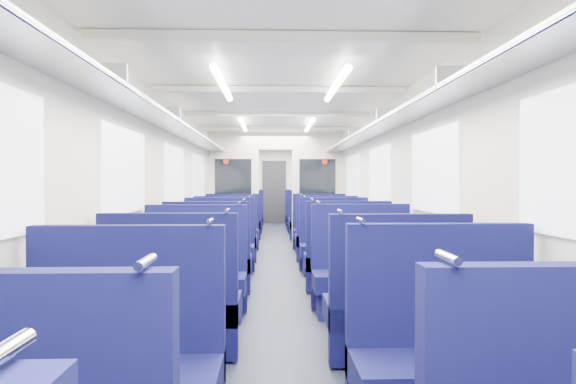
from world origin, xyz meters
TOP-DOWN VIEW (x-y plane):
  - floor at (0.00, 0.00)m, footprint 2.80×18.00m
  - ceiling at (0.00, 0.00)m, footprint 2.80×18.00m
  - wall_left at (-1.40, 0.00)m, footprint 0.02×18.00m
  - dado_left at (-1.39, 0.00)m, footprint 0.03×17.90m
  - wall_right at (1.40, 0.00)m, footprint 0.02×18.00m
  - dado_right at (1.39, 0.00)m, footprint 0.03×17.90m
  - wall_far at (0.00, 9.00)m, footprint 2.80×0.02m
  - luggage_rack_left at (-1.21, 0.00)m, footprint 0.36×17.40m
  - luggage_rack_right at (1.21, 0.00)m, footprint 0.36×17.40m
  - windows at (0.00, -0.46)m, footprint 2.78×15.60m
  - ceiling_fittings at (0.00, -0.26)m, footprint 2.70×16.06m
  - end_door at (0.00, 8.94)m, footprint 0.75×0.06m
  - bulkhead at (-0.00, 3.20)m, footprint 2.80×0.10m
  - seat_6 at (-0.83, -4.94)m, footprint 1.01×0.56m
  - seat_7 at (0.83, -4.88)m, footprint 1.01×0.56m
  - seat_8 at (-0.83, -3.62)m, footprint 1.01×0.56m
  - seat_9 at (0.83, -3.77)m, footprint 1.01×0.56m
  - seat_10 at (-0.83, -2.51)m, footprint 1.01×0.56m
  - seat_11 at (0.83, -2.41)m, footprint 1.01×0.56m
  - seat_12 at (-0.83, -1.42)m, footprint 1.01×0.56m
  - seat_13 at (0.83, -1.33)m, footprint 1.01×0.56m
  - seat_14 at (-0.83, -0.21)m, footprint 1.01×0.56m
  - seat_15 at (0.83, -0.14)m, footprint 1.01×0.56m
  - seat_16 at (-0.83, 0.90)m, footprint 1.01×0.56m
  - seat_17 at (0.83, 0.98)m, footprint 1.01×0.56m
  - seat_18 at (-0.83, 2.18)m, footprint 1.01×0.56m
  - seat_19 at (0.83, 2.18)m, footprint 1.01×0.56m
  - seat_20 at (-0.83, 4.21)m, footprint 1.01×0.56m
  - seat_21 at (0.83, 4.10)m, footprint 1.01×0.56m
  - seat_22 at (-0.83, 5.19)m, footprint 1.01×0.56m
  - seat_23 at (0.83, 5.38)m, footprint 1.01×0.56m
  - seat_24 at (-0.83, 6.51)m, footprint 1.01×0.56m
  - seat_25 at (0.83, 6.48)m, footprint 1.01×0.56m
  - seat_26 at (-0.83, 7.51)m, footprint 1.01×0.56m
  - seat_27 at (0.83, 7.59)m, footprint 1.01×0.56m

SIDE VIEW (x-z plane):
  - floor at x=0.00m, z-range -0.01..0.01m
  - seat_6 at x=-0.83m, z-range -0.22..0.91m
  - seat_7 at x=0.83m, z-range -0.22..0.91m
  - seat_8 at x=-0.83m, z-range -0.22..0.91m
  - seat_9 at x=0.83m, z-range -0.22..0.91m
  - seat_10 at x=-0.83m, z-range -0.22..0.91m
  - seat_11 at x=0.83m, z-range -0.22..0.91m
  - seat_12 at x=-0.83m, z-range -0.22..0.91m
  - seat_13 at x=0.83m, z-range -0.22..0.91m
  - seat_14 at x=-0.83m, z-range -0.22..0.91m
  - seat_15 at x=0.83m, z-range -0.22..0.91m
  - seat_16 at x=-0.83m, z-range -0.22..0.91m
  - seat_17 at x=0.83m, z-range -0.22..0.91m
  - seat_18 at x=-0.83m, z-range -0.22..0.91m
  - seat_19 at x=0.83m, z-range -0.22..0.91m
  - seat_20 at x=-0.83m, z-range -0.22..0.91m
  - seat_21 at x=0.83m, z-range -0.22..0.91m
  - seat_22 at x=-0.83m, z-range -0.22..0.91m
  - seat_23 at x=0.83m, z-range -0.22..0.91m
  - seat_24 at x=-0.83m, z-range -0.22..0.91m
  - seat_25 at x=0.83m, z-range -0.22..0.91m
  - seat_26 at x=-0.83m, z-range -0.22..0.91m
  - seat_27 at x=0.83m, z-range -0.22..0.91m
  - dado_left at x=-1.39m, z-range 0.00..0.70m
  - dado_right at x=1.39m, z-range 0.00..0.70m
  - end_door at x=0.00m, z-range 0.00..2.00m
  - wall_left at x=-1.40m, z-range 0.00..2.35m
  - wall_right at x=1.40m, z-range 0.00..2.35m
  - wall_far at x=0.00m, z-range 0.00..2.35m
  - bulkhead at x=0.00m, z-range 0.06..2.41m
  - windows at x=0.00m, z-range 1.04..1.79m
  - luggage_rack_left at x=-1.21m, z-range 1.88..2.06m
  - luggage_rack_right at x=1.21m, z-range 1.88..2.06m
  - ceiling_fittings at x=0.00m, z-range 2.23..2.35m
  - ceiling at x=0.00m, z-range 2.35..2.35m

